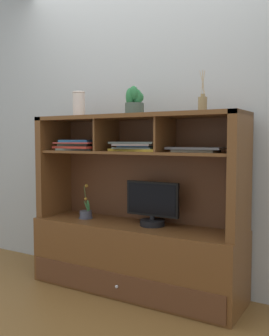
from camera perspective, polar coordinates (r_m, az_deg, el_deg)
floor_plane at (r=3.10m, az=-0.00°, el=-17.84°), size 6.00×6.00×0.02m
back_wall at (r=3.11m, az=2.49°, el=8.77°), size 6.00×0.02×2.80m
media_console at (r=2.97m, az=0.08°, el=-10.31°), size 1.65×0.49×1.34m
tv_monitor at (r=2.86m, az=2.66°, el=-5.66°), size 0.42×0.19×0.33m
potted_orchid at (r=3.16m, az=-7.23°, el=-6.70°), size 0.11×0.11×0.28m
magazine_stack_left at (r=2.66m, az=9.09°, el=2.74°), size 0.40×0.19×0.03m
magazine_stack_centre at (r=3.11m, az=-8.30°, el=3.33°), size 0.43×0.28×0.08m
magazine_stack_right at (r=2.84m, az=0.37°, el=3.20°), size 0.43×0.29×0.07m
diffuser_bottle at (r=2.64m, az=10.06°, el=9.36°), size 0.06×0.06×0.28m
potted_succulent at (r=2.89m, az=-0.04°, el=9.72°), size 0.16×0.16×0.21m
ceramic_vase at (r=3.20m, az=-8.27°, el=9.35°), size 0.10×0.10×0.21m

